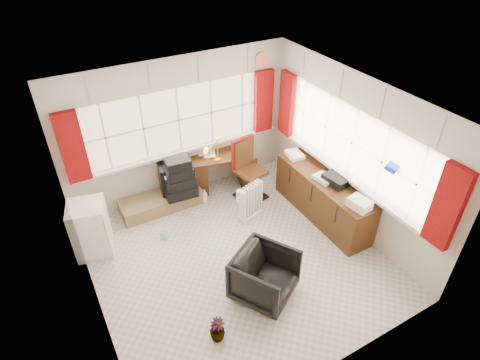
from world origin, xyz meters
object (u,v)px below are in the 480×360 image
Objects in this scene: tv_bench at (162,202)px; mini_fridge at (91,229)px; desk_lamp at (217,144)px; task_chair at (247,167)px; radiator at (251,204)px; desk at (222,168)px; crt_tv at (176,175)px; credenza at (322,197)px; office_chair at (265,276)px.

mini_fridge is at bearing -158.76° from tv_bench.
desk_lamp is 0.41× the size of task_chair.
mini_fridge is at bearing -169.68° from desk_lamp.
radiator is at bearing -38.59° from tv_bench.
radiator is (0.14, -0.92, -0.73)m from desk_lamp.
desk is 1.94× the size of crt_tv.
credenza is at bearing -16.33° from mini_fridge.
task_chair is 0.56× the size of credenza.
crt_tv is at bearing 139.78° from credenza.
desk_lamp is 2.54m from office_chair.
credenza reaches higher than crt_tv.
mini_fridge is (-2.33, -0.42, -0.56)m from desk_lamp.
credenza reaches higher than desk.
credenza reaches higher than tv_bench.
desk_lamp is at bearing 10.32° from mini_fridge.
tv_bench is 1.38m from mini_fridge.
mini_fridge is at bearing -177.82° from task_chair.
tv_bench is 2.11× the size of crt_tv.
desk is 1.67× the size of office_chair.
office_chair is at bearing -113.97° from task_chair.
office_chair is (-0.52, -2.39, -0.65)m from desk_lamp.
task_chair reaches higher than office_chair.
radiator is (-0.01, -1.06, -0.11)m from desk.
office_chair is at bearing -102.31° from desk_lamp.
credenza is at bearing -2.27° from office_chair.
desk is at bearing 118.15° from task_chair.
desk is 1.14× the size of task_chair.
desk is at bearing 89.57° from radiator.
desk_lamp is at bearing 129.41° from credenza.
office_chair is at bearing -151.47° from credenza.
tv_bench is 1.60× the size of mini_fridge.
desk is 1.91m from credenza.
desk_lamp is 0.69× the size of radiator.
tv_bench is at bearing -161.65° from crt_tv.
desk_lamp is at bearing -3.25° from tv_bench.
desk_lamp reaches higher than office_chair.
credenza is at bearing -40.22° from crt_tv.
desk_lamp is (-0.15, -0.14, 0.62)m from desk.
desk is at bearing 44.30° from office_chair.
credenza is at bearing -56.83° from desk.
radiator is at bearing -90.43° from desk.
task_chair is (0.40, -0.32, -0.40)m from desk_lamp.
desk reaches higher than tv_bench.
task_chair is 0.80× the size of tv_bench.
office_chair is (-0.92, -2.07, -0.25)m from task_chair.
office_chair is 2.53m from tv_bench.
desk_lamp is 0.23× the size of credenza.
radiator is (-0.26, -0.60, -0.33)m from task_chair.
desk is 2.62m from office_chair.
task_chair is 1.29× the size of mini_fridge.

